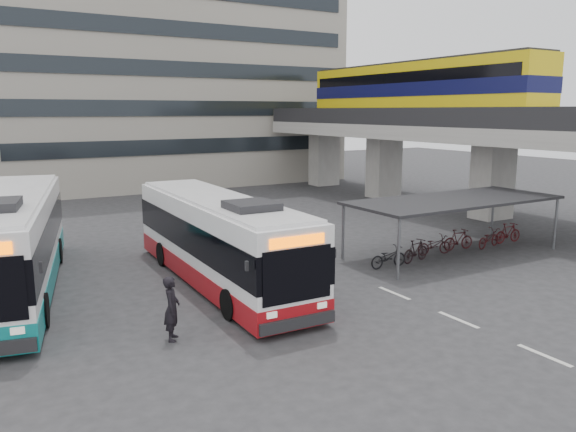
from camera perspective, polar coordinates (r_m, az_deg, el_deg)
ground at (r=19.08m, az=4.99°, el=-9.04°), size 120.00×120.00×0.00m
viaduct at (r=39.35m, az=14.09°, el=10.08°), size 8.00×32.00×9.68m
bike_shelter at (r=26.33m, az=16.38°, el=-0.67°), size 10.00×4.00×2.54m
office_block at (r=53.56m, az=-12.85°, el=16.93°), size 30.00×15.00×25.00m
road_markings at (r=18.54m, az=16.92°, el=-10.05°), size 0.15×7.60×0.01m
bus_main at (r=21.21m, az=-7.08°, el=-2.46°), size 2.86×11.96×3.52m
bus_teal at (r=22.25m, az=-26.38°, el=-2.54°), size 5.29×13.13×3.80m
pedestrian at (r=16.35m, az=-11.72°, el=-9.17°), size 0.70×0.81×1.86m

